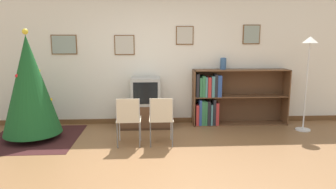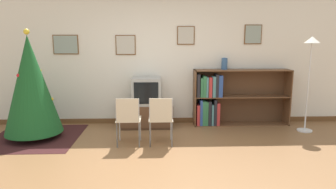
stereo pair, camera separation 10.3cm
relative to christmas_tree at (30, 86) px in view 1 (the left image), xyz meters
The scene contains 11 objects.
ground_plane 2.74m from the christmas_tree, 31.12° to the right, with size 24.00×24.00×0.00m, color brown.
wall_back 2.43m from the christmas_tree, 23.83° to the left, with size 8.69×0.11×2.70m.
area_rug 0.96m from the christmas_tree, 147.15° to the right, with size 1.55×1.61×0.01m.
christmas_tree is the anchor object (origin of this frame).
tv_console 2.21m from the christmas_tree, 17.65° to the left, with size 1.04×0.53×0.47m.
television 2.10m from the christmas_tree, 17.58° to the left, with size 0.57×0.50×0.54m.
folding_chair_left 1.85m from the christmas_tree, 15.19° to the right, with size 0.40×0.40×0.82m.
folding_chair_right 2.36m from the christmas_tree, 11.70° to the right, with size 0.40×0.40×0.82m.
bookshelf 3.64m from the christmas_tree, 11.68° to the left, with size 1.95×0.36×1.14m.
vase 3.67m from the christmas_tree, 12.34° to the left, with size 0.12×0.12×0.24m.
standing_lamp 5.07m from the christmas_tree, ahead, with size 0.28×0.28×1.80m.
Camera 1 is at (-0.10, -3.92, 1.74)m, focal length 32.00 mm.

